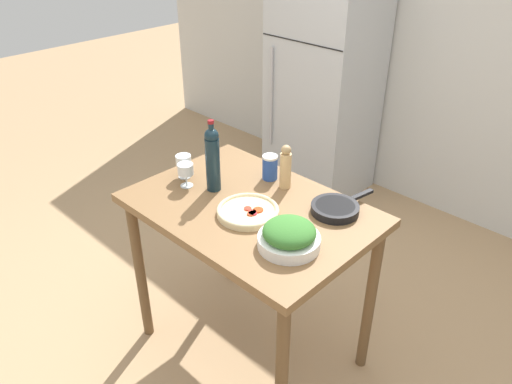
# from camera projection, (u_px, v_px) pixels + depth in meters

# --- Properties ---
(ground_plane) EXTENTS (14.00, 14.00, 0.00)m
(ground_plane) POSITION_uv_depth(u_px,v_px,m) (251.00, 346.00, 2.86)
(ground_plane) COLOR tan
(wall_back) EXTENTS (6.40, 0.06, 2.60)m
(wall_back) POSITION_uv_depth(u_px,v_px,m) (462.00, 48.00, 3.51)
(wall_back) COLOR silver
(wall_back) RESTS_ON ground_plane
(refrigerator) EXTENTS (0.76, 0.67, 1.82)m
(refrigerator) POSITION_uv_depth(u_px,v_px,m) (324.00, 85.00, 4.03)
(refrigerator) COLOR #B7BCC1
(refrigerator) RESTS_ON ground_plane
(prep_counter) EXTENTS (1.15, 0.80, 0.95)m
(prep_counter) POSITION_uv_depth(u_px,v_px,m) (250.00, 228.00, 2.43)
(prep_counter) COLOR brown
(prep_counter) RESTS_ON ground_plane
(wine_bottle) EXTENTS (0.07, 0.07, 0.37)m
(wine_bottle) POSITION_uv_depth(u_px,v_px,m) (213.00, 158.00, 2.42)
(wine_bottle) COLOR #142833
(wine_bottle) RESTS_ON prep_counter
(wine_glass_near) EXTENTS (0.08, 0.08, 0.12)m
(wine_glass_near) POSITION_uv_depth(u_px,v_px,m) (186.00, 170.00, 2.49)
(wine_glass_near) COLOR silver
(wine_glass_near) RESTS_ON prep_counter
(wine_glass_far) EXTENTS (0.08, 0.08, 0.12)m
(wine_glass_far) POSITION_uv_depth(u_px,v_px,m) (184.00, 162.00, 2.57)
(wine_glass_far) COLOR silver
(wine_glass_far) RESTS_ON prep_counter
(pepper_mill) EXTENTS (0.06, 0.06, 0.23)m
(pepper_mill) POSITION_uv_depth(u_px,v_px,m) (286.00, 167.00, 2.47)
(pepper_mill) COLOR tan
(pepper_mill) RESTS_ON prep_counter
(salad_bowl) EXTENTS (0.26, 0.26, 0.12)m
(salad_bowl) POSITION_uv_depth(u_px,v_px,m) (289.00, 236.00, 2.07)
(salad_bowl) COLOR white
(salad_bowl) RESTS_ON prep_counter
(homemade_pizza) EXTENTS (0.29, 0.29, 0.03)m
(homemade_pizza) POSITION_uv_depth(u_px,v_px,m) (248.00, 211.00, 2.30)
(homemade_pizza) COLOR beige
(homemade_pizza) RESTS_ON prep_counter
(salt_canister) EXTENTS (0.08, 0.08, 0.13)m
(salt_canister) POSITION_uv_depth(u_px,v_px,m) (270.00, 167.00, 2.57)
(salt_canister) COLOR #284CA3
(salt_canister) RESTS_ON prep_counter
(cast_iron_skillet) EXTENTS (0.22, 0.36, 0.04)m
(cast_iron_skillet) POSITION_uv_depth(u_px,v_px,m) (335.00, 208.00, 2.31)
(cast_iron_skillet) COLOR black
(cast_iron_skillet) RESTS_ON prep_counter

